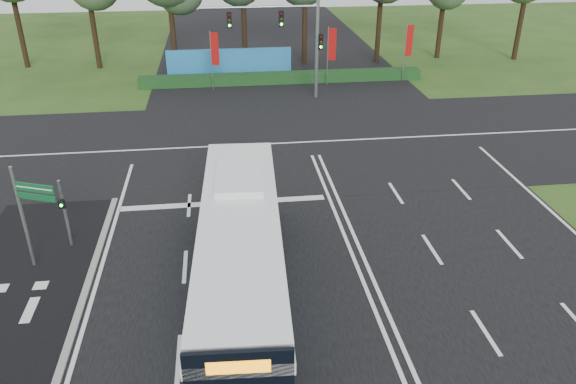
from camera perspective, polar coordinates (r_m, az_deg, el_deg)
The scene contains 13 objects.
ground at distance 22.68m, azimuth 6.55°, elevation -6.45°, with size 120.00×120.00×0.00m, color #2B4E1A.
road_main at distance 22.67m, azimuth 6.55°, elevation -6.41°, with size 20.00×120.00×0.04m, color black.
road_cross at distance 33.12m, azimuth 1.89°, elevation 5.06°, with size 120.00×14.00×0.05m, color black.
kerb_strip at distance 20.39m, azimuth -20.84°, elevation -12.53°, with size 0.25×18.00×0.12m, color gray.
city_bus at distance 19.30m, azimuth -4.81°, elevation -6.37°, with size 3.34×12.98×3.69m.
pedestrian_signal at distance 23.94m, azimuth -21.76°, elevation -1.89°, with size 0.25×0.40×3.00m.
street_sign at distance 22.57m, azimuth -24.89°, elevation -1.40°, with size 1.55×0.67×4.24m.
banner_flag_left at distance 42.43m, azimuth -7.53°, elevation 13.88°, with size 0.62×0.28×4.41m.
banner_flag_mid at distance 43.56m, azimuth 4.38°, elevation 14.41°, with size 0.62×0.29×4.45m.
banner_flag_right at distance 45.59m, azimuth 12.10°, elevation 14.47°, with size 0.64×0.22×4.43m.
traffic_light_gantry at distance 39.89m, azimuth 0.36°, elevation 15.88°, with size 8.41×0.28×7.00m.
hedge at distance 44.73m, azimuth -0.60°, elevation 11.51°, with size 22.00×1.20×0.80m, color #143919.
blue_hoarding at distance 46.71m, azimuth -5.97°, elevation 12.94°, with size 10.00×0.30×2.20m, color #2175B5.
Camera 1 is at (-4.87, -18.29, 12.51)m, focal length 35.00 mm.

